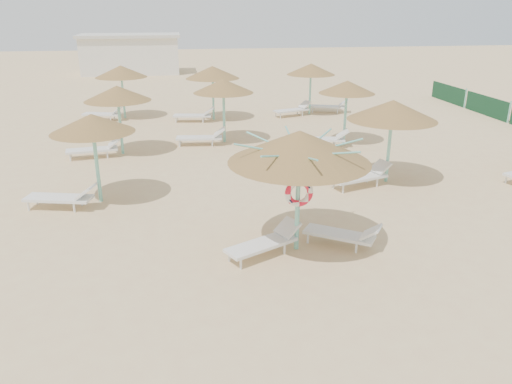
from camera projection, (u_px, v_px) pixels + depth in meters
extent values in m
plane|color=#D4B981|center=(283.00, 255.00, 11.72)|extent=(120.00, 120.00, 0.00)
cylinder|color=#75CBBA|center=(298.00, 202.00, 11.62)|extent=(0.11, 0.11, 2.44)
cone|color=olive|center=(299.00, 146.00, 11.16)|extent=(3.25, 3.25, 0.73)
cylinder|color=#75CBBA|center=(299.00, 158.00, 11.25)|extent=(0.20, 0.20, 0.12)
cylinder|color=#75CBBA|center=(332.00, 147.00, 11.28)|extent=(1.47, 0.04, 0.37)
cylinder|color=#75CBBA|center=(316.00, 142.00, 11.74)|extent=(1.07, 1.07, 0.37)
cylinder|color=#75CBBA|center=(292.00, 140.00, 11.86)|extent=(0.04, 1.47, 0.37)
cylinder|color=#75CBBA|center=(272.00, 143.00, 11.58)|extent=(1.07, 1.07, 0.37)
cylinder|color=#75CBBA|center=(267.00, 150.00, 11.06)|extent=(1.47, 0.04, 0.37)
cylinder|color=#75CBBA|center=(281.00, 156.00, 10.61)|extent=(1.07, 1.07, 0.37)
cylinder|color=#75CBBA|center=(308.00, 158.00, 10.48)|extent=(0.04, 1.47, 0.37)
cylinder|color=#75CBBA|center=(329.00, 154.00, 10.76)|extent=(1.07, 1.07, 0.37)
torus|color=red|center=(299.00, 193.00, 11.44)|extent=(0.67, 0.15, 0.67)
cylinder|color=silver|center=(241.00, 264.00, 11.05)|extent=(0.06, 0.06, 0.26)
cylinder|color=silver|center=(229.00, 256.00, 11.40)|extent=(0.06, 0.06, 0.26)
cylinder|color=silver|center=(284.00, 249.00, 11.74)|extent=(0.06, 0.06, 0.26)
cylinder|color=silver|center=(272.00, 242.00, 12.09)|extent=(0.06, 0.06, 0.26)
cube|color=silver|center=(261.00, 245.00, 11.58)|extent=(1.83, 1.33, 0.07)
cube|color=silver|center=(288.00, 228.00, 11.94)|extent=(0.66, 0.70, 0.34)
cylinder|color=silver|center=(308.00, 238.00, 12.28)|extent=(0.05, 0.05, 0.25)
cylinder|color=silver|center=(314.00, 231.00, 12.66)|extent=(0.05, 0.05, 0.25)
cylinder|color=silver|center=(356.00, 248.00, 11.80)|extent=(0.05, 0.05, 0.25)
cylinder|color=silver|center=(361.00, 240.00, 12.18)|extent=(0.05, 0.05, 0.25)
cube|color=silver|center=(339.00, 234.00, 12.13)|extent=(1.72, 1.41, 0.07)
cube|color=silver|center=(371.00, 232.00, 11.75)|extent=(0.66, 0.69, 0.33)
cylinder|color=#75CBBA|center=(97.00, 165.00, 14.55)|extent=(0.11, 0.11, 2.30)
cone|color=olive|center=(92.00, 123.00, 14.12)|extent=(2.38, 2.38, 0.54)
cylinder|color=#75CBBA|center=(93.00, 131.00, 14.20)|extent=(0.20, 0.20, 0.12)
cylinder|color=silver|center=(28.00, 206.00, 14.21)|extent=(0.06, 0.06, 0.28)
cylinder|color=silver|center=(37.00, 200.00, 14.68)|extent=(0.06, 0.06, 0.28)
cylinder|color=silver|center=(74.00, 208.00, 14.10)|extent=(0.06, 0.06, 0.28)
cylinder|color=silver|center=(81.00, 201.00, 14.56)|extent=(0.06, 0.06, 0.28)
cube|color=silver|center=(59.00, 198.00, 14.31)|extent=(1.99, 1.06, 0.08)
cube|color=silver|center=(86.00, 191.00, 14.16)|extent=(0.62, 0.70, 0.36)
cylinder|color=#75CBBA|center=(120.00, 125.00, 19.35)|extent=(0.11, 0.11, 2.30)
cone|color=olive|center=(117.00, 93.00, 18.92)|extent=(2.53, 2.53, 0.57)
cylinder|color=#75CBBA|center=(118.00, 99.00, 19.00)|extent=(0.20, 0.20, 0.12)
cylinder|color=silver|center=(70.00, 158.00, 18.73)|extent=(0.06, 0.06, 0.28)
cylinder|color=silver|center=(71.00, 154.00, 19.18)|extent=(0.06, 0.06, 0.28)
cylinder|color=silver|center=(107.00, 155.00, 19.10)|extent=(0.06, 0.06, 0.28)
cylinder|color=silver|center=(107.00, 151.00, 19.55)|extent=(0.06, 0.06, 0.28)
cube|color=silver|center=(92.00, 150.00, 19.11)|extent=(1.97, 0.87, 0.08)
cube|color=silver|center=(114.00, 142.00, 19.26)|extent=(0.56, 0.66, 0.36)
cylinder|color=#75CBBA|center=(123.00, 96.00, 25.64)|extent=(0.11, 0.11, 2.30)
cone|color=olive|center=(121.00, 71.00, 25.21)|extent=(2.61, 2.61, 0.59)
cylinder|color=#75CBBA|center=(121.00, 76.00, 25.29)|extent=(0.20, 0.20, 0.12)
cylinder|color=silver|center=(85.00, 118.00, 25.32)|extent=(0.06, 0.06, 0.28)
cylinder|color=silver|center=(89.00, 116.00, 25.78)|extent=(0.06, 0.06, 0.28)
cylinder|color=silver|center=(111.00, 119.00, 25.17)|extent=(0.06, 0.06, 0.28)
cylinder|color=silver|center=(114.00, 117.00, 25.64)|extent=(0.06, 0.06, 0.28)
cube|color=silver|center=(102.00, 114.00, 25.40)|extent=(2.00, 1.11, 0.08)
cube|color=silver|center=(117.00, 110.00, 25.23)|extent=(0.63, 0.71, 0.36)
cylinder|color=#75CBBA|center=(224.00, 115.00, 21.09)|extent=(0.11, 0.11, 2.30)
cone|color=olive|center=(223.00, 86.00, 20.65)|extent=(2.51, 2.51, 0.57)
cylinder|color=#75CBBA|center=(223.00, 92.00, 20.74)|extent=(0.20, 0.20, 0.12)
cylinder|color=silver|center=(180.00, 144.00, 20.64)|extent=(0.06, 0.06, 0.28)
cylinder|color=silver|center=(181.00, 141.00, 21.11)|extent=(0.06, 0.06, 0.28)
cylinder|color=silver|center=(212.00, 143.00, 20.71)|extent=(0.06, 0.06, 0.28)
cylinder|color=silver|center=(213.00, 140.00, 21.17)|extent=(0.06, 0.06, 0.28)
cube|color=silver|center=(199.00, 138.00, 20.85)|extent=(1.95, 0.81, 0.08)
cube|color=silver|center=(219.00, 132.00, 20.81)|extent=(0.54, 0.65, 0.36)
cylinder|color=#75CBBA|center=(213.00, 97.00, 25.30)|extent=(0.11, 0.11, 2.30)
cone|color=olive|center=(212.00, 72.00, 24.86)|extent=(2.70, 2.70, 0.61)
cylinder|color=#75CBBA|center=(213.00, 77.00, 24.95)|extent=(0.20, 0.20, 0.12)
cylinder|color=silver|center=(176.00, 120.00, 24.89)|extent=(0.06, 0.06, 0.28)
cylinder|color=silver|center=(177.00, 118.00, 25.36)|extent=(0.06, 0.06, 0.28)
cylinder|color=silver|center=(203.00, 120.00, 24.88)|extent=(0.06, 0.06, 0.28)
cylinder|color=silver|center=(204.00, 118.00, 25.35)|extent=(0.06, 0.06, 0.28)
cube|color=silver|center=(192.00, 116.00, 25.06)|extent=(1.97, 0.91, 0.08)
cube|color=silver|center=(209.00, 111.00, 24.97)|extent=(0.57, 0.67, 0.36)
cylinder|color=#75CBBA|center=(389.00, 148.00, 16.26)|extent=(0.11, 0.11, 2.30)
cone|color=olive|center=(393.00, 110.00, 15.82)|extent=(2.85, 2.85, 0.64)
cylinder|color=#75CBBA|center=(392.00, 118.00, 15.91)|extent=(0.20, 0.20, 0.12)
cylinder|color=silver|center=(343.00, 189.00, 15.53)|extent=(0.06, 0.06, 0.28)
cylinder|color=silver|center=(334.00, 184.00, 15.95)|extent=(0.06, 0.06, 0.28)
cylinder|color=silver|center=(377.00, 183.00, 16.11)|extent=(0.06, 0.06, 0.28)
cylinder|color=silver|center=(367.00, 178.00, 16.52)|extent=(0.06, 0.06, 0.28)
cube|color=silver|center=(359.00, 178.00, 16.02)|extent=(2.00, 1.18, 0.08)
cube|color=silver|center=(380.00, 167.00, 16.30)|extent=(0.65, 0.72, 0.36)
cylinder|color=#75CBBA|center=(345.00, 117.00, 20.86)|extent=(0.11, 0.11, 2.30)
cone|color=olive|center=(347.00, 87.00, 20.43)|extent=(2.31, 2.31, 0.52)
cylinder|color=#75CBBA|center=(347.00, 93.00, 20.51)|extent=(0.20, 0.20, 0.12)
cylinder|color=silver|center=(302.00, 145.00, 20.49)|extent=(0.06, 0.06, 0.28)
cylinder|color=silver|center=(302.00, 142.00, 20.96)|extent=(0.06, 0.06, 0.28)
cylinder|color=silver|center=(335.00, 145.00, 20.42)|extent=(0.06, 0.06, 0.28)
cylinder|color=silver|center=(334.00, 142.00, 20.89)|extent=(0.06, 0.06, 0.28)
cube|color=silver|center=(321.00, 139.00, 20.62)|extent=(1.99, 1.00, 0.08)
cube|color=silver|center=(342.00, 134.00, 20.49)|extent=(0.60, 0.69, 0.36)
cylinder|color=#75CBBA|center=(310.00, 93.00, 26.56)|extent=(0.11, 0.11, 2.30)
cone|color=olive|center=(311.00, 69.00, 26.13)|extent=(2.55, 2.55, 0.57)
cylinder|color=#75CBBA|center=(311.00, 74.00, 26.21)|extent=(0.20, 0.20, 0.12)
cylinder|color=silver|center=(280.00, 116.00, 25.83)|extent=(0.06, 0.06, 0.28)
cylinder|color=silver|center=(276.00, 114.00, 26.24)|extent=(0.06, 0.06, 0.28)
cylinder|color=silver|center=(302.00, 114.00, 26.42)|extent=(0.06, 0.06, 0.28)
cylinder|color=silver|center=(297.00, 112.00, 26.83)|extent=(0.06, 0.06, 0.28)
cube|color=silver|center=(291.00, 110.00, 26.32)|extent=(2.00, 1.20, 0.08)
cube|color=silver|center=(305.00, 104.00, 26.61)|extent=(0.65, 0.72, 0.36)
cylinder|color=silver|center=(313.00, 110.00, 27.25)|extent=(0.06, 0.06, 0.28)
cylinder|color=silver|center=(313.00, 108.00, 27.71)|extent=(0.06, 0.06, 0.28)
cylinder|color=silver|center=(337.00, 111.00, 27.03)|extent=(0.06, 0.06, 0.28)
cylinder|color=silver|center=(338.00, 109.00, 27.49)|extent=(0.06, 0.06, 0.28)
cube|color=silver|center=(328.00, 107.00, 27.29)|extent=(2.00, 1.20, 0.08)
cube|color=silver|center=(344.00, 103.00, 27.07)|extent=(0.65, 0.72, 0.36)
cylinder|color=silver|center=(506.00, 179.00, 16.43)|extent=(0.06, 0.06, 0.28)
cube|color=silver|center=(131.00, 55.00, 42.71)|extent=(8.00, 4.00, 3.00)
cube|color=beige|center=(129.00, 36.00, 42.14)|extent=(8.40, 4.40, 0.25)
cube|color=#194D25|center=(487.00, 106.00, 26.53)|extent=(0.08, 3.80, 1.00)
cylinder|color=#75CBBA|center=(509.00, 112.00, 24.75)|extent=(0.08, 0.08, 1.10)
cube|color=#194D25|center=(448.00, 94.00, 30.23)|extent=(0.08, 3.80, 1.00)
cylinder|color=#75CBBA|center=(465.00, 98.00, 28.46)|extent=(0.08, 0.08, 1.10)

